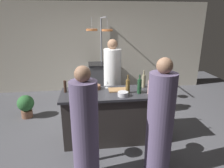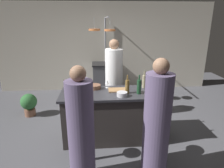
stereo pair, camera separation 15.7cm
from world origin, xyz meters
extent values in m
plane|color=#4C4C51|center=(0.00, 0.00, 0.00)|extent=(9.00, 9.00, 0.00)
cube|color=beige|center=(0.00, 2.85, 1.30)|extent=(6.40, 0.16, 2.60)
cube|color=#332D2B|center=(0.00, 0.00, 0.43)|extent=(1.72, 0.66, 0.86)
cube|color=#2D2D33|center=(0.00, 0.00, 0.88)|extent=(1.80, 0.72, 0.04)
cube|color=#47474C|center=(0.00, 2.45, 0.43)|extent=(0.76, 0.60, 0.86)
cube|color=black|center=(0.00, 2.45, 0.88)|extent=(0.80, 0.64, 0.03)
cylinder|color=white|center=(0.09, 0.82, 0.76)|extent=(0.37, 0.37, 1.53)
sphere|color=#8C664C|center=(0.09, 0.82, 1.62)|extent=(0.21, 0.21, 0.21)
cylinder|color=#4C4C51|center=(0.59, -0.62, 0.01)|extent=(0.28, 0.28, 0.02)
cylinder|color=#4C4C51|center=(0.59, -0.62, 0.33)|extent=(0.06, 0.06, 0.62)
cylinder|color=black|center=(0.59, -0.62, 0.66)|extent=(0.26, 0.26, 0.04)
cylinder|color=#594C6B|center=(0.50, -0.96, 0.74)|extent=(0.35, 0.35, 1.48)
sphere|color=#8C664C|center=(0.50, -0.96, 1.57)|extent=(0.20, 0.20, 0.20)
cylinder|color=#4C4C51|center=(-0.50, -0.62, 0.01)|extent=(0.28, 0.28, 0.02)
cylinder|color=#4C4C51|center=(-0.50, -0.62, 0.33)|extent=(0.06, 0.06, 0.62)
cylinder|color=black|center=(-0.50, -0.62, 0.66)|extent=(0.26, 0.26, 0.04)
cylinder|color=#594C6B|center=(-0.48, -0.99, 0.71)|extent=(0.34, 0.34, 1.42)
sphere|color=#8C664C|center=(-0.48, -0.99, 1.51)|extent=(0.19, 0.19, 0.19)
cylinder|color=gray|center=(0.00, 2.70, 1.07)|extent=(0.04, 0.04, 2.15)
cylinder|color=gray|center=(0.00, 1.97, 2.15)|extent=(0.04, 1.45, 0.04)
cylinder|color=#B26638|center=(-0.30, 1.41, 1.88)|extent=(0.26, 0.26, 0.04)
cylinder|color=gray|center=(-0.30, 1.40, 2.02)|extent=(0.01, 0.01, 0.27)
cylinder|color=#B26638|center=(0.05, 1.42, 1.87)|extent=(0.26, 0.26, 0.04)
cylinder|color=gray|center=(0.05, 1.40, 2.01)|extent=(0.01, 0.01, 0.28)
cylinder|color=brown|center=(-1.82, 1.04, 0.08)|extent=(0.24, 0.24, 0.16)
sphere|color=#2D6633|center=(-1.82, 1.04, 0.34)|extent=(0.36, 0.36, 0.36)
cube|color=#997047|center=(0.09, 0.09, 0.91)|extent=(0.32, 0.22, 0.02)
cylinder|color=#382319|center=(-0.82, 0.10, 1.01)|extent=(0.05, 0.05, 0.21)
cylinder|color=brown|center=(0.24, -0.07, 1.02)|extent=(0.07, 0.07, 0.23)
cylinder|color=brown|center=(0.24, -0.07, 1.18)|extent=(0.03, 0.03, 0.08)
cylinder|color=#B78C8E|center=(0.60, -0.16, 1.02)|extent=(0.07, 0.07, 0.23)
cylinder|color=#B78C8E|center=(0.60, -0.16, 1.17)|extent=(0.03, 0.03, 0.08)
cylinder|color=#193D23|center=(0.44, -0.11, 1.02)|extent=(0.07, 0.07, 0.24)
cylinder|color=#193D23|center=(0.44, -0.11, 1.18)|extent=(0.03, 0.03, 0.08)
cylinder|color=gray|center=(0.60, 0.20, 1.02)|extent=(0.07, 0.07, 0.23)
cylinder|color=gray|center=(0.60, 0.20, 1.18)|extent=(0.03, 0.03, 0.08)
cylinder|color=silver|center=(-0.59, 0.18, 0.90)|extent=(0.06, 0.06, 0.01)
cylinder|color=silver|center=(-0.59, 0.18, 0.94)|extent=(0.01, 0.01, 0.07)
cone|color=silver|center=(-0.59, 0.18, 1.01)|extent=(0.07, 0.07, 0.06)
cylinder|color=silver|center=(-0.09, 0.23, 0.90)|extent=(0.06, 0.06, 0.01)
cylinder|color=silver|center=(-0.09, 0.23, 0.94)|extent=(0.01, 0.01, 0.07)
cone|color=silver|center=(-0.09, 0.23, 1.01)|extent=(0.07, 0.07, 0.06)
cylinder|color=#334C6B|center=(-0.60, 0.01, 0.93)|extent=(0.20, 0.20, 0.06)
cylinder|color=brown|center=(-0.31, 0.20, 0.94)|extent=(0.22, 0.22, 0.07)
cylinder|color=#B7B7BC|center=(0.14, -0.21, 0.94)|extent=(0.17, 0.17, 0.07)
camera|label=1|loc=(-0.42, -3.20, 2.09)|focal=31.85mm
camera|label=2|loc=(-0.26, -3.22, 2.09)|focal=31.85mm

